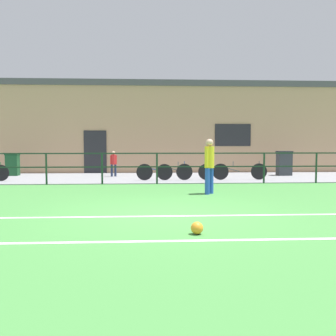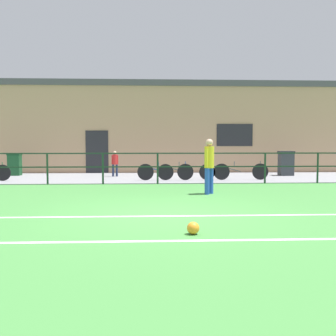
# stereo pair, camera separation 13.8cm
# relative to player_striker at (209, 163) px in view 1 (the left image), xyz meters

# --- Properties ---
(ground) EXTENTS (60.00, 44.00, 0.04)m
(ground) POSITION_rel_player_striker_xyz_m (-1.47, -3.16, -0.95)
(ground) COLOR #42843D
(field_line_touchline) EXTENTS (36.00, 0.11, 0.00)m
(field_line_touchline) POSITION_rel_player_striker_xyz_m (-1.47, -3.39, -0.93)
(field_line_touchline) COLOR white
(field_line_touchline) RESTS_ON ground
(field_line_hash) EXTENTS (36.00, 0.11, 0.00)m
(field_line_hash) POSITION_rel_player_striker_xyz_m (-1.47, -5.42, -0.93)
(field_line_hash) COLOR white
(field_line_hash) RESTS_ON ground
(pavement_strip) EXTENTS (48.00, 5.00, 0.02)m
(pavement_strip) POSITION_rel_player_striker_xyz_m (-1.47, 5.34, -0.92)
(pavement_strip) COLOR gray
(pavement_strip) RESTS_ON ground
(perimeter_fence) EXTENTS (36.07, 0.07, 1.15)m
(perimeter_fence) POSITION_rel_player_striker_xyz_m (-1.47, 2.84, -0.18)
(perimeter_fence) COLOR #193823
(perimeter_fence) RESTS_ON ground
(clubhouse_facade) EXTENTS (28.00, 2.56, 4.59)m
(clubhouse_facade) POSITION_rel_player_striker_xyz_m (-1.47, 9.04, 1.38)
(clubhouse_facade) COLOR tan
(clubhouse_facade) RESTS_ON ground
(player_striker) EXTENTS (0.31, 0.38, 1.63)m
(player_striker) POSITION_rel_player_striker_xyz_m (0.00, 0.00, 0.00)
(player_striker) COLOR blue
(player_striker) RESTS_ON ground
(soccer_ball_match) EXTENTS (0.21, 0.21, 0.21)m
(soccer_ball_match) POSITION_rel_player_striker_xyz_m (-1.03, -5.00, -0.82)
(soccer_ball_match) COLOR orange
(soccer_ball_match) RESTS_ON ground
(spectator_child) EXTENTS (0.29, 0.20, 1.12)m
(spectator_child) POSITION_rel_player_striker_xyz_m (-3.30, 5.82, -0.27)
(spectator_child) COLOR #232D4C
(spectator_child) RESTS_ON pavement_strip
(bicycle_parked_0) EXTENTS (2.32, 0.04, 0.74)m
(bicycle_parked_0) POSITION_rel_player_striker_xyz_m (-0.30, 4.04, -0.57)
(bicycle_parked_0) COLOR black
(bicycle_parked_0) RESTS_ON pavement_strip
(bicycle_parked_2) EXTENTS (2.23, 0.04, 0.75)m
(bicycle_parked_2) POSITION_rel_player_striker_xyz_m (1.91, 4.04, -0.57)
(bicycle_parked_2) COLOR black
(bicycle_parked_2) RESTS_ON pavement_strip
(bicycle_parked_3) EXTENTS (2.24, 0.04, 0.75)m
(bicycle_parked_3) POSITION_rel_player_striker_xyz_m (-1.13, 4.04, -0.57)
(bicycle_parked_3) COLOR black
(bicycle_parked_3) RESTS_ON pavement_strip
(trash_bin_0) EXTENTS (0.64, 0.54, 1.11)m
(trash_bin_0) POSITION_rel_player_striker_xyz_m (4.44, 5.96, -0.35)
(trash_bin_0) COLOR #33383D
(trash_bin_0) RESTS_ON pavement_strip
(trash_bin_1) EXTENTS (0.56, 0.47, 1.00)m
(trash_bin_1) POSITION_rel_player_striker_xyz_m (-7.90, 6.55, -0.40)
(trash_bin_1) COLOR #194C28
(trash_bin_1) RESTS_ON pavement_strip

